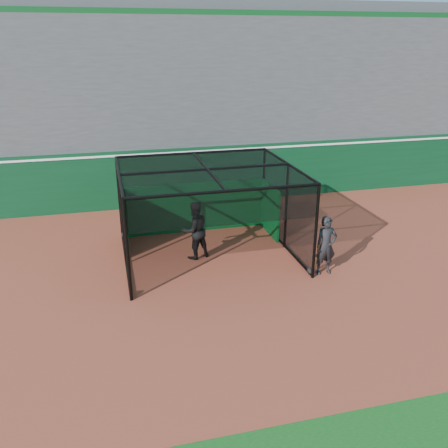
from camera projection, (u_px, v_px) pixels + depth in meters
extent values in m
plane|color=brown|center=(232.00, 295.00, 13.58)|extent=(120.00, 120.00, 0.00)
cube|color=#0A381C|center=(182.00, 176.00, 20.80)|extent=(50.00, 0.45, 2.50)
cube|color=white|center=(181.00, 151.00, 20.40)|extent=(50.00, 0.50, 0.08)
cube|color=#4C4C4F|center=(167.00, 104.00, 23.35)|extent=(50.00, 7.85, 7.75)
cube|color=#4C4C4F|center=(154.00, 9.00, 24.82)|extent=(50.00, 0.30, 1.20)
cube|color=#06441A|center=(195.00, 207.00, 17.81)|extent=(5.37, 0.10, 1.90)
cylinder|color=black|center=(131.00, 293.00, 13.44)|extent=(0.08, 0.22, 0.22)
cylinder|color=black|center=(310.00, 271.00, 14.70)|extent=(0.08, 0.22, 0.22)
cylinder|color=black|center=(123.00, 235.00, 17.42)|extent=(0.08, 0.22, 0.22)
cylinder|color=black|center=(264.00, 222.00, 18.68)|extent=(0.08, 0.22, 0.22)
imported|color=black|center=(195.00, 230.00, 15.58)|extent=(1.13, 1.00, 1.95)
imported|color=black|center=(326.00, 246.00, 14.52)|extent=(0.68, 0.45, 1.87)
cylinder|color=#593819|center=(317.00, 257.00, 14.65)|extent=(0.15, 0.35, 0.91)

